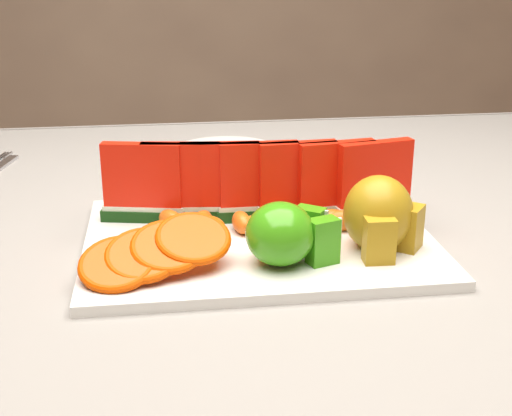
# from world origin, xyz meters

# --- Properties ---
(table) EXTENTS (1.40, 0.90, 0.75)m
(table) POSITION_xyz_m (0.00, 0.00, 0.65)
(table) COLOR #4F371C
(table) RESTS_ON ground
(tablecloth) EXTENTS (1.53, 1.03, 0.20)m
(tablecloth) POSITION_xyz_m (0.00, 0.00, 0.72)
(tablecloth) COLOR slate
(tablecloth) RESTS_ON table
(platter) EXTENTS (0.40, 0.30, 0.01)m
(platter) POSITION_xyz_m (0.09, -0.11, 0.76)
(platter) COLOR silver
(platter) RESTS_ON tablecloth
(apple_cluster) EXTENTS (0.11, 0.09, 0.07)m
(apple_cluster) POSITION_xyz_m (0.11, -0.18, 0.80)
(apple_cluster) COLOR #158809
(apple_cluster) RESTS_ON platter
(pear_cluster) EXTENTS (0.10, 0.10, 0.09)m
(pear_cluster) POSITION_xyz_m (0.22, -0.16, 0.81)
(pear_cluster) COLOR #AF7A20
(pear_cluster) RESTS_ON platter
(side_plate) EXTENTS (0.22, 0.22, 0.01)m
(side_plate) POSITION_xyz_m (0.09, 0.28, 0.76)
(side_plate) COLOR silver
(side_plate) RESTS_ON tablecloth
(watermelon_row) EXTENTS (0.39, 0.07, 0.10)m
(watermelon_row) POSITION_xyz_m (0.10, -0.05, 0.82)
(watermelon_row) COLOR #0A390B
(watermelon_row) RESTS_ON platter
(orange_fan_front) EXTENTS (0.17, 0.12, 0.05)m
(orange_fan_front) POSITION_xyz_m (-0.02, -0.19, 0.79)
(orange_fan_front) COLOR red
(orange_fan_front) RESTS_ON platter
(orange_fan_back) EXTENTS (0.23, 0.10, 0.04)m
(orange_fan_back) POSITION_xyz_m (0.06, 0.02, 0.79)
(orange_fan_back) COLOR red
(orange_fan_back) RESTS_ON platter
(tangerine_segments) EXTENTS (0.24, 0.08, 0.03)m
(tangerine_segments) POSITION_xyz_m (0.10, -0.09, 0.78)
(tangerine_segments) COLOR orange
(tangerine_segments) RESTS_ON platter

